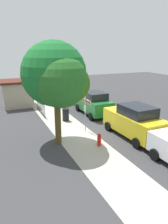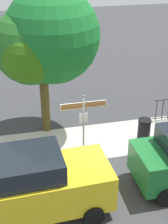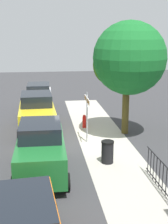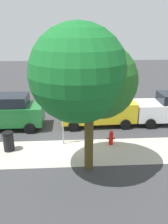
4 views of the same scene
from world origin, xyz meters
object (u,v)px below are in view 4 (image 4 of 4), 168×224
object	(u,v)px
car_green	(8,112)
trash_bin	(9,141)
street_sign	(63,112)
shade_tree	(87,77)
fire_hydrant	(111,138)
car_yellow	(98,108)

from	to	relation	value
car_green	trash_bin	distance (m)	2.94
street_sign	trash_bin	size ratio (longest dim) A/B	2.66
shade_tree	car_green	bearing A→B (deg)	-45.47
car_green	fire_hydrant	size ratio (longest dim) A/B	5.53
street_sign	car_yellow	world-z (taller)	street_sign
fire_hydrant	trash_bin	world-z (taller)	trash_bin
trash_bin	street_sign	bearing A→B (deg)	-169.54
shade_tree	street_sign	bearing A→B (deg)	-63.78
shade_tree	car_yellow	distance (m)	5.68
car_green	trash_bin	size ratio (longest dim) A/B	4.40
car_green	trash_bin	bearing A→B (deg)	103.79
street_sign	car_green	size ratio (longest dim) A/B	0.60
street_sign	shade_tree	xyz separation A→B (m)	(-1.08, 2.19, 2.22)
car_yellow	fire_hydrant	xyz separation A→B (m)	(-0.35, 2.74, -0.68)
fire_hydrant	car_green	bearing A→B (deg)	-23.32
fire_hydrant	street_sign	bearing A→B (deg)	-4.57
fire_hydrant	trash_bin	distance (m)	5.19
street_sign	car_green	world-z (taller)	street_sign
car_yellow	fire_hydrant	size ratio (longest dim) A/B	5.92
car_yellow	car_green	size ratio (longest dim) A/B	1.07
street_sign	fire_hydrant	size ratio (longest dim) A/B	3.34
street_sign	trash_bin	distance (m)	3.05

